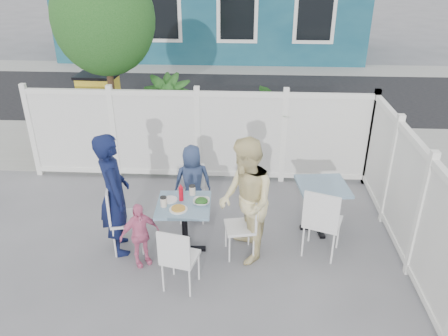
# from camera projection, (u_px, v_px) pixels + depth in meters

# --- Properties ---
(ground) EXTENTS (80.00, 80.00, 0.00)m
(ground) POSITION_uv_depth(u_px,v_px,m) (172.00, 264.00, 5.66)
(ground) COLOR slate
(near_sidewalk) EXTENTS (24.00, 2.60, 0.01)m
(near_sidewalk) POSITION_uv_depth(u_px,v_px,m) (202.00, 147.00, 9.05)
(near_sidewalk) COLOR gray
(near_sidewalk) RESTS_ON ground
(street) EXTENTS (24.00, 5.00, 0.01)m
(street) POSITION_uv_depth(u_px,v_px,m) (215.00, 95.00, 12.36)
(street) COLOR black
(street) RESTS_ON ground
(far_sidewalk) EXTENTS (24.00, 1.60, 0.01)m
(far_sidewalk) POSITION_uv_depth(u_px,v_px,m) (222.00, 68.00, 15.14)
(far_sidewalk) COLOR gray
(far_sidewalk) RESTS_ON ground
(fence_back) EXTENTS (5.86, 0.08, 1.60)m
(fence_back) POSITION_uv_depth(u_px,v_px,m) (198.00, 138.00, 7.45)
(fence_back) COLOR white
(fence_back) RESTS_ON ground
(fence_right) EXTENTS (0.08, 3.66, 1.60)m
(fence_right) POSITION_uv_depth(u_px,v_px,m) (404.00, 195.00, 5.69)
(fence_right) COLOR white
(fence_right) RESTS_ON ground
(tree) EXTENTS (1.80, 1.62, 3.59)m
(tree) POSITION_uv_depth(u_px,v_px,m) (103.00, 19.00, 7.54)
(tree) COLOR #382316
(tree) RESTS_ON ground
(utility_cabinet) EXTENTS (0.76, 0.56, 1.38)m
(utility_cabinet) POSITION_uv_depth(u_px,v_px,m) (101.00, 110.00, 9.04)
(utility_cabinet) COLOR gold
(utility_cabinet) RESTS_ON ground
(potted_shrub_a) EXTENTS (0.95, 0.95, 1.66)m
(potted_shrub_a) POSITION_uv_depth(u_px,v_px,m) (167.00, 120.00, 8.09)
(potted_shrub_a) COLOR #184817
(potted_shrub_a) RESTS_ON ground
(potted_shrub_b) EXTENTS (1.23, 1.40, 1.52)m
(potted_shrub_b) POSITION_uv_depth(u_px,v_px,m) (290.00, 128.00, 7.92)
(potted_shrub_b) COLOR #184817
(potted_shrub_b) RESTS_ON ground
(main_table) EXTENTS (0.72, 0.72, 0.73)m
(main_table) POSITION_uv_depth(u_px,v_px,m) (184.00, 215.00, 5.68)
(main_table) COLOR slate
(main_table) RESTS_ON ground
(spare_table) EXTENTS (0.75, 0.75, 0.72)m
(spare_table) POSITION_uv_depth(u_px,v_px,m) (322.00, 195.00, 6.14)
(spare_table) COLOR slate
(spare_table) RESTS_ON ground
(chair_left) EXTENTS (0.51, 0.52, 0.96)m
(chair_left) POSITION_uv_depth(u_px,v_px,m) (120.00, 213.00, 5.72)
(chair_left) COLOR white
(chair_left) RESTS_ON ground
(chair_right) EXTENTS (0.44, 0.45, 0.86)m
(chair_right) POSITION_uv_depth(u_px,v_px,m) (245.00, 221.00, 5.65)
(chair_right) COLOR white
(chair_right) RESTS_ON ground
(chair_back) EXTENTS (0.40, 0.39, 0.84)m
(chair_back) POSITION_uv_depth(u_px,v_px,m) (192.00, 188.00, 6.47)
(chair_back) COLOR white
(chair_back) RESTS_ON ground
(chair_near) EXTENTS (0.46, 0.45, 0.86)m
(chair_near) POSITION_uv_depth(u_px,v_px,m) (178.00, 255.00, 5.01)
(chair_near) COLOR white
(chair_near) RESTS_ON ground
(chair_spare) EXTENTS (0.58, 0.57, 1.00)m
(chair_spare) POSITION_uv_depth(u_px,v_px,m) (322.00, 219.00, 5.56)
(chair_spare) COLOR white
(chair_spare) RESTS_ON ground
(man) EXTENTS (0.61, 0.72, 1.68)m
(man) POSITION_uv_depth(u_px,v_px,m) (114.00, 195.00, 5.59)
(man) COLOR #0E1539
(man) RESTS_ON ground
(woman) EXTENTS (0.81, 0.94, 1.66)m
(woman) POSITION_uv_depth(u_px,v_px,m) (246.00, 202.00, 5.45)
(woman) COLOR #E1C255
(woman) RESTS_ON ground
(boy) EXTENTS (0.63, 0.49, 1.14)m
(boy) POSITION_uv_depth(u_px,v_px,m) (193.00, 182.00, 6.48)
(boy) COLOR navy
(boy) RESTS_ON ground
(toddler) EXTENTS (0.55, 0.47, 0.88)m
(toddler) POSITION_uv_depth(u_px,v_px,m) (139.00, 235.00, 5.48)
(toddler) COLOR pink
(toddler) RESTS_ON ground
(plate_main) EXTENTS (0.23, 0.23, 0.01)m
(plate_main) POSITION_uv_depth(u_px,v_px,m) (178.00, 209.00, 5.47)
(plate_main) COLOR white
(plate_main) RESTS_ON main_table
(plate_side) EXTENTS (0.20, 0.20, 0.01)m
(plate_side) POSITION_uv_depth(u_px,v_px,m) (170.00, 200.00, 5.68)
(plate_side) COLOR white
(plate_side) RESTS_ON main_table
(salad_bowl) EXTENTS (0.22, 0.22, 0.05)m
(salad_bowl) POSITION_uv_depth(u_px,v_px,m) (201.00, 202.00, 5.59)
(salad_bowl) COLOR white
(salad_bowl) RESTS_ON main_table
(coffee_cup_a) EXTENTS (0.08, 0.08, 0.12)m
(coffee_cup_a) POSITION_uv_depth(u_px,v_px,m) (164.00, 202.00, 5.52)
(coffee_cup_a) COLOR beige
(coffee_cup_a) RESTS_ON main_table
(coffee_cup_b) EXTENTS (0.08, 0.08, 0.12)m
(coffee_cup_b) POSITION_uv_depth(u_px,v_px,m) (192.00, 190.00, 5.79)
(coffee_cup_b) COLOR beige
(coffee_cup_b) RESTS_ON main_table
(ketchup_bottle) EXTENTS (0.06, 0.06, 0.19)m
(ketchup_bottle) POSITION_uv_depth(u_px,v_px,m) (181.00, 194.00, 5.64)
(ketchup_bottle) COLOR red
(ketchup_bottle) RESTS_ON main_table
(salt_shaker) EXTENTS (0.03, 0.03, 0.08)m
(salt_shaker) POSITION_uv_depth(u_px,v_px,m) (181.00, 191.00, 5.83)
(salt_shaker) COLOR white
(salt_shaker) RESTS_ON main_table
(pepper_shaker) EXTENTS (0.03, 0.03, 0.07)m
(pepper_shaker) POSITION_uv_depth(u_px,v_px,m) (182.00, 191.00, 5.84)
(pepper_shaker) COLOR black
(pepper_shaker) RESTS_ON main_table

